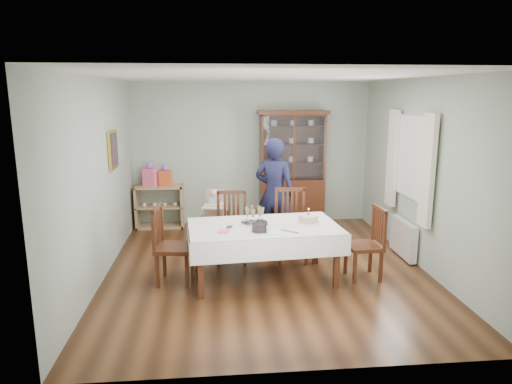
{
  "coord_description": "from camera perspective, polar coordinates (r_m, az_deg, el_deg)",
  "views": [
    {
      "loc": [
        -0.73,
        -6.16,
        2.47
      ],
      "look_at": [
        -0.13,
        0.2,
        1.09
      ],
      "focal_mm": 32.0,
      "sensor_mm": 36.0,
      "label": 1
    }
  ],
  "objects": [
    {
      "name": "cutlery",
      "position": [
        5.99,
        -3.66,
        -4.39
      ],
      "size": [
        0.12,
        0.16,
        0.01
      ],
      "primitive_type": null,
      "rotation": [
        0.0,
        0.0,
        -0.17
      ],
      "color": "silver",
      "rests_on": "dining_table"
    },
    {
      "name": "plate_stack_white",
      "position": [
        5.76,
        2.2,
        -4.7
      ],
      "size": [
        0.24,
        0.24,
        0.08
      ],
      "primitive_type": "cylinder",
      "rotation": [
        0.0,
        0.0,
        -0.38
      ],
      "color": "white",
      "rests_on": "dining_table"
    },
    {
      "name": "radiator",
      "position": [
        7.4,
        17.92,
        -5.5
      ],
      "size": [
        0.1,
        0.8,
        0.55
      ],
      "primitive_type": "cube",
      "color": "white",
      "rests_on": "floor"
    },
    {
      "name": "napkin_stack",
      "position": [
        5.79,
        -4.02,
        -4.95
      ],
      "size": [
        0.17,
        0.17,
        0.02
      ],
      "primitive_type": "cube",
      "rotation": [
        0.0,
        0.0,
        -0.26
      ],
      "color": "#FF5D92",
      "rests_on": "dining_table"
    },
    {
      "name": "chair_end_right",
      "position": [
        6.44,
        13.41,
        -7.93
      ],
      "size": [
        0.47,
        0.47,
        0.99
      ],
      "rotation": [
        0.0,
        0.0,
        -1.52
      ],
      "color": "#462211",
      "rests_on": "floor"
    },
    {
      "name": "chair_end_left",
      "position": [
        6.22,
        -10.27,
        -8.37
      ],
      "size": [
        0.53,
        0.53,
        1.05
      ],
      "rotation": [
        0.0,
        0.0,
        1.43
      ],
      "color": "#462211",
      "rests_on": "floor"
    },
    {
      "name": "picture_frame",
      "position": [
        7.16,
        -17.46,
        5.03
      ],
      "size": [
        0.04,
        0.48,
        0.58
      ],
      "primitive_type": "cube",
      "color": "gold",
      "rests_on": "room_shell"
    },
    {
      "name": "room_shell",
      "position": [
        6.77,
        0.8,
        5.67
      ],
      "size": [
        5.0,
        5.0,
        5.0
      ],
      "color": "#9EAA99",
      "rests_on": "floor"
    },
    {
      "name": "high_chair",
      "position": [
        7.57,
        -5.12,
        -3.97
      ],
      "size": [
        0.5,
        0.5,
        0.96
      ],
      "rotation": [
        0.0,
        0.0,
        -0.19
      ],
      "color": "black",
      "rests_on": "floor"
    },
    {
      "name": "gift_bag_orange",
      "position": [
        8.6,
        -11.25,
        1.95
      ],
      "size": [
        0.25,
        0.2,
        0.41
      ],
      "color": "#DE5423",
      "rests_on": "sideboard"
    },
    {
      "name": "china_cabinet",
      "position": [
        8.65,
        4.51,
        3.17
      ],
      "size": [
        1.3,
        0.48,
        2.18
      ],
      "color": "#462211",
      "rests_on": "floor"
    },
    {
      "name": "chair_far_left",
      "position": [
        6.89,
        -3.06,
        -6.13
      ],
      "size": [
        0.49,
        0.49,
        1.04
      ],
      "rotation": [
        0.0,
        0.0,
        -0.06
      ],
      "color": "#462211",
      "rests_on": "floor"
    },
    {
      "name": "plate_stack_dark",
      "position": [
        5.81,
        0.47,
        -4.46
      ],
      "size": [
        0.26,
        0.26,
        0.1
      ],
      "primitive_type": "cylinder",
      "rotation": [
        0.0,
        0.0,
        -0.35
      ],
      "color": "black",
      "rests_on": "dining_table"
    },
    {
      "name": "floor",
      "position": [
        6.68,
        1.26,
        -9.56
      ],
      "size": [
        5.0,
        5.0,
        0.0
      ],
      "primitive_type": "plane",
      "color": "#593319",
      "rests_on": "ground"
    },
    {
      "name": "gift_bag_pink",
      "position": [
        8.63,
        -13.1,
        2.03
      ],
      "size": [
        0.28,
        0.24,
        0.45
      ],
      "color": "#FF5D92",
      "rests_on": "sideboard"
    },
    {
      "name": "sideboard",
      "position": [
        8.75,
        -11.96,
        -1.79
      ],
      "size": [
        0.9,
        0.38,
        0.8
      ],
      "color": "tan",
      "rests_on": "floor"
    },
    {
      "name": "woman",
      "position": [
        7.38,
        2.34,
        -0.14
      ],
      "size": [
        0.77,
        0.66,
        1.8
      ],
      "primitive_type": "imported",
      "rotation": [
        0.0,
        0.0,
        2.71
      ],
      "color": "black",
      "rests_on": "floor"
    },
    {
      "name": "cake_knife",
      "position": [
        5.82,
        4.08,
        -4.9
      ],
      "size": [
        0.24,
        0.23,
        0.01
      ],
      "primitive_type": "cube",
      "rotation": [
        0.0,
        0.0,
        -0.75
      ],
      "color": "silver",
      "rests_on": "dining_table"
    },
    {
      "name": "birthday_cake",
      "position": [
        6.22,
        6.55,
        -3.37
      ],
      "size": [
        0.3,
        0.3,
        0.21
      ],
      "color": "white",
      "rests_on": "dining_table"
    },
    {
      "name": "curtain_right",
      "position": [
        7.71,
        16.68,
        4.05
      ],
      "size": [
        0.07,
        0.3,
        1.55
      ],
      "primitive_type": "cube",
      "color": "silver",
      "rests_on": "room_shell"
    },
    {
      "name": "champagne_tray",
      "position": [
        6.15,
        -0.21,
        -3.35
      ],
      "size": [
        0.36,
        0.36,
        0.22
      ],
      "color": "silver",
      "rests_on": "dining_table"
    },
    {
      "name": "window",
      "position": [
        7.16,
        19.02,
        4.11
      ],
      "size": [
        0.04,
        1.02,
        1.22
      ],
      "primitive_type": "cube",
      "color": "white",
      "rests_on": "room_shell"
    },
    {
      "name": "chair_far_right",
      "position": [
        6.93,
        4.39,
        -5.95
      ],
      "size": [
        0.5,
        0.5,
        1.08
      ],
      "rotation": [
        0.0,
        0.0,
        -0.04
      ],
      "color": "#462211",
      "rests_on": "floor"
    },
    {
      "name": "dining_table",
      "position": [
        6.19,
        0.96,
        -7.54
      ],
      "size": [
        2.09,
        1.31,
        0.76
      ],
      "rotation": [
        0.0,
        0.0,
        0.08
      ],
      "color": "#462211",
      "rests_on": "floor"
    },
    {
      "name": "curtain_left",
      "position": [
        6.59,
        20.67,
        2.47
      ],
      "size": [
        0.07,
        0.3,
        1.55
      ],
      "primitive_type": "cube",
      "color": "silver",
      "rests_on": "room_shell"
    }
  ]
}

